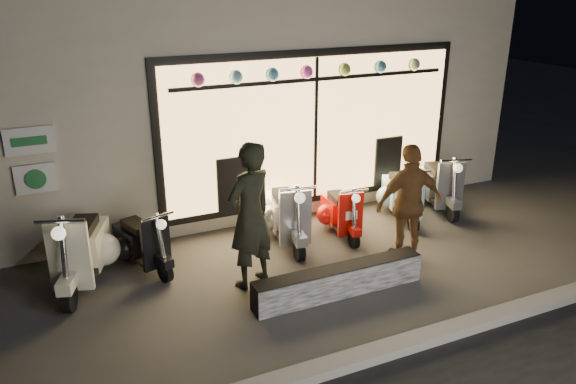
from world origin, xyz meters
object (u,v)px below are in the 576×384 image
at_px(graffiti_barrier, 339,281).
at_px(woman, 409,203).
at_px(scooter_silver, 286,214).
at_px(man, 250,216).
at_px(scooter_red, 340,211).

distance_m(graffiti_barrier, woman, 1.66).
bearing_deg(scooter_silver, graffiti_barrier, -82.55).
bearing_deg(woman, man, -0.87).
height_order(man, woman, man).
height_order(scooter_silver, man, man).
distance_m(scooter_red, man, 2.28).
height_order(scooter_silver, woman, woman).
xyz_separation_m(graffiti_barrier, scooter_red, (1.00, 1.76, 0.16)).
height_order(graffiti_barrier, woman, woman).
bearing_deg(graffiti_barrier, scooter_silver, 87.75).
bearing_deg(scooter_red, woman, -62.69).
distance_m(man, woman, 2.38).
bearing_deg(man, woman, 150.87).
bearing_deg(scooter_red, graffiti_barrier, -110.92).
relative_size(scooter_silver, scooter_red, 1.21).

